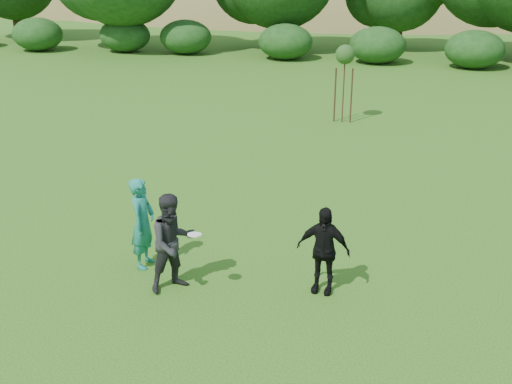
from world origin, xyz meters
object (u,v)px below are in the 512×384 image
at_px(player_grey, 173,243).
at_px(sapling, 345,57).
at_px(player_black, 323,250).
at_px(player_teal, 143,223).

distance_m(player_grey, sapling, 13.24).
bearing_deg(player_black, player_grey, -162.90).
height_order(player_black, sapling, sapling).
bearing_deg(sapling, player_grey, -99.51).
relative_size(player_grey, player_black, 1.12).
bearing_deg(player_teal, player_black, -93.13).
bearing_deg(player_black, sapling, 100.07).
relative_size(player_grey, sapling, 0.69).
bearing_deg(player_grey, player_black, -32.77).
height_order(player_teal, sapling, sapling).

